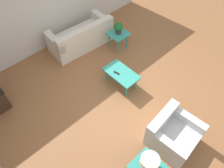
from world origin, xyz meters
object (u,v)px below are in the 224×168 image
Objects in this scene: side_table_lamp at (147,168)px; potted_plant at (118,27)px; coffee_table at (121,74)px; table_lamp at (150,162)px; sofa at (81,38)px; side_table_plant at (118,35)px; armchair at (172,134)px.

side_table_lamp is 3.93m from potted_plant.
table_lamp is (-2.04, 1.35, 0.43)m from coffee_table.
sofa is 1.13m from side_table_plant.
side_table_lamp is at bearing 72.52° from sofa.
sofa is 1.93× the size of armchair.
sofa is at bearing -6.35° from coffee_table.
potted_plant is 3.92m from table_lamp.
side_table_plant is 1.54× the size of potted_plant.
sofa is 3.90m from armchair.
potted_plant reaches higher than sofa.
coffee_table is (-1.95, 0.22, 0.07)m from sofa.
armchair is at bearing 169.85° from coffee_table.
sofa reaches higher than side_table_lamp.
armchair is 3.30m from side_table_plant.
side_table_plant is (-0.83, -0.76, 0.15)m from sofa.
coffee_table is 1.66× the size of side_table_lamp.
potted_plant is at bearing -36.30° from table_lamp.
potted_plant is (-0.83, -0.76, 0.44)m from sofa.
coffee_table is at bearing 138.97° from potted_plant.
sofa is 3.53× the size of side_table_lamp.
side_table_lamp reaches higher than coffee_table.
armchair is (-3.86, 0.56, -0.02)m from sofa.
armchair is 2.81× the size of potted_plant.
sofa is at bearing 42.24° from potted_plant.
sofa is at bearing -21.40° from table_lamp.
side_table_lamp is at bearing 143.70° from potted_plant.
potted_plant is at bearing -108.43° from side_table_plant.
side_table_plant is (3.03, -1.31, 0.17)m from armchair.
table_lamp is (-3.99, 1.56, 0.50)m from sofa.
side_table_plant and side_table_lamp have the same top height.
armchair is 1.03m from side_table_lamp.
side_table_lamp is (-3.16, 2.32, 0.00)m from side_table_plant.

